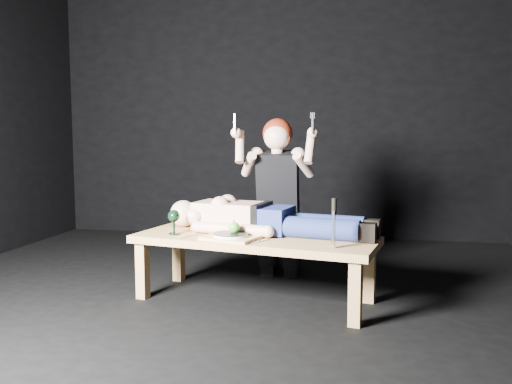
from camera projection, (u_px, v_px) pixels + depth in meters
ground at (225, 302)px, 3.62m from camera, size 5.00×5.00×0.00m
back_wall at (277, 104)px, 5.91m from camera, size 5.00×0.00×5.00m
table at (255, 268)px, 3.64m from camera, size 1.75×0.94×0.45m
lying_man at (269, 215)px, 3.72m from camera, size 1.66×0.80×0.25m
kneeling_woman at (279, 197)px, 4.21m from camera, size 0.70×0.78×1.31m
serving_tray at (231, 238)px, 3.51m from camera, size 0.41×0.35×0.02m
plate at (231, 235)px, 3.51m from camera, size 0.29×0.29×0.02m
apple at (234, 228)px, 3.51m from camera, size 0.08×0.08×0.08m
goblet at (174, 222)px, 3.68m from camera, size 0.10×0.10×0.17m
fork_flat at (188, 236)px, 3.60m from camera, size 0.09×0.17×0.01m
knife_flat at (260, 241)px, 3.43m from camera, size 0.10×0.16×0.01m
spoon_flat at (253, 239)px, 3.49m from camera, size 0.13×0.14×0.01m
carving_knife at (334, 223)px, 3.21m from camera, size 0.05×0.05×0.31m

